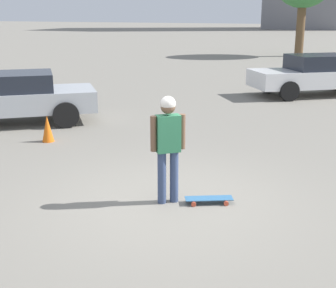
{
  "coord_description": "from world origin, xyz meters",
  "views": [
    {
      "loc": [
        2.66,
        -6.59,
        3.01
      ],
      "look_at": [
        0.0,
        0.0,
        0.99
      ],
      "focal_mm": 50.0,
      "sensor_mm": 36.0,
      "label": 1
    }
  ],
  "objects": [
    {
      "name": "ground_plane",
      "position": [
        0.0,
        0.0,
        0.0
      ],
      "size": [
        220.0,
        220.0,
        0.0
      ],
      "primitive_type": "plane",
      "color": "gray"
    },
    {
      "name": "person",
      "position": [
        0.0,
        0.0,
        1.06
      ],
      "size": [
        0.47,
        0.4,
        1.75
      ],
      "rotation": [
        0.0,
        0.0,
        0.68
      ],
      "color": "#38476B",
      "rests_on": "ground_plane"
    },
    {
      "name": "skateboard",
      "position": [
        0.64,
        0.2,
        0.07
      ],
      "size": [
        0.79,
        0.53,
        0.09
      ],
      "rotation": [
        0.0,
        0.0,
        -2.69
      ],
      "color": "#336693",
      "rests_on": "ground_plane"
    },
    {
      "name": "car_parked_near",
      "position": [
        -6.04,
        3.54,
        0.74
      ],
      "size": [
        4.65,
        4.15,
        1.4
      ],
      "rotation": [
        0.0,
        0.0,
        -2.49
      ],
      "color": "#ADB2B7",
      "rests_on": "ground_plane"
    },
    {
      "name": "car_parked_far",
      "position": [
        1.28,
        11.37,
        0.77
      ],
      "size": [
        4.87,
        4.13,
        1.48
      ],
      "rotation": [
        0.0,
        0.0,
        -2.54
      ],
      "color": "silver",
      "rests_on": "ground_plane"
    },
    {
      "name": "traffic_cone",
      "position": [
        -4.04,
        2.35,
        0.32
      ],
      "size": [
        0.28,
        0.28,
        0.63
      ],
      "color": "orange",
      "rests_on": "ground_plane"
    }
  ]
}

